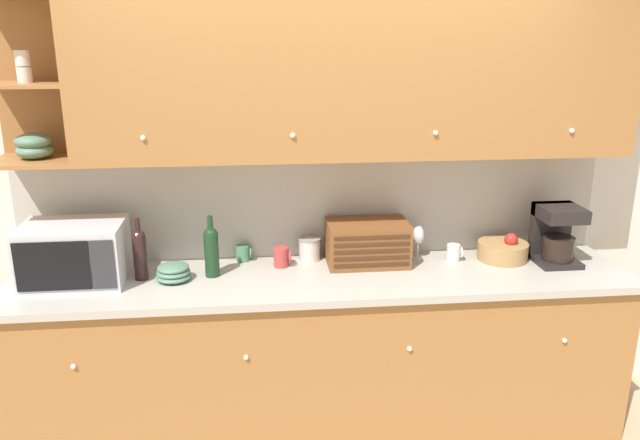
# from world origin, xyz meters

# --- Properties ---
(ground_plane) EXTENTS (24.00, 24.00, 0.00)m
(ground_plane) POSITION_xyz_m (0.00, 0.00, 0.00)
(ground_plane) COLOR tan
(wall_back) EXTENTS (5.71, 0.06, 2.60)m
(wall_back) POSITION_xyz_m (0.00, 0.03, 1.30)
(wall_back) COLOR silver
(wall_back) RESTS_ON ground_plane
(counter_unit) EXTENTS (3.33, 0.67, 0.94)m
(counter_unit) POSITION_xyz_m (0.00, -0.32, 0.47)
(counter_unit) COLOR #A36B38
(counter_unit) RESTS_ON ground_plane
(backsplash_panel) EXTENTS (3.31, 0.01, 0.62)m
(backsplash_panel) POSITION_xyz_m (0.00, -0.01, 1.25)
(backsplash_panel) COLOR #B7B2A8
(backsplash_panel) RESTS_ON counter_unit
(upper_cabinets) EXTENTS (3.31, 0.39, 0.81)m
(upper_cabinets) POSITION_xyz_m (0.17, -0.18, 1.96)
(upper_cabinets) COLOR #A36B38
(upper_cabinets) RESTS_ON backsplash_panel
(microwave) EXTENTS (0.51, 0.37, 0.31)m
(microwave) POSITION_xyz_m (-1.28, -0.29, 1.10)
(microwave) COLOR silver
(microwave) RESTS_ON counter_unit
(second_wine_bottle) EXTENTS (0.07, 0.07, 0.34)m
(second_wine_bottle) POSITION_xyz_m (-0.95, -0.28, 1.09)
(second_wine_bottle) COLOR black
(second_wine_bottle) RESTS_ON counter_unit
(bowl_stack_on_counter) EXTENTS (0.19, 0.19, 0.09)m
(bowl_stack_on_counter) POSITION_xyz_m (-0.78, -0.32, 0.99)
(bowl_stack_on_counter) COLOR slate
(bowl_stack_on_counter) RESTS_ON counter_unit
(wine_bottle) EXTENTS (0.08, 0.08, 0.33)m
(wine_bottle) POSITION_xyz_m (-0.58, -0.28, 1.09)
(wine_bottle) COLOR #19381E
(wine_bottle) RESTS_ON counter_unit
(mug) EXTENTS (0.09, 0.08, 0.09)m
(mug) POSITION_xyz_m (-0.42, -0.06, 0.99)
(mug) COLOR #4C845B
(mug) RESTS_ON counter_unit
(mug_patterned_third) EXTENTS (0.09, 0.08, 0.11)m
(mug_patterned_third) POSITION_xyz_m (-0.21, -0.18, 1.00)
(mug_patterned_third) COLOR #B73D38
(mug_patterned_third) RESTS_ON counter_unit
(storage_canister) EXTENTS (0.13, 0.13, 0.13)m
(storage_canister) POSITION_xyz_m (-0.05, -0.09, 1.01)
(storage_canister) COLOR silver
(storage_canister) RESTS_ON counter_unit
(bread_box) EXTENTS (0.45, 0.28, 0.24)m
(bread_box) POSITION_xyz_m (0.27, -0.18, 1.07)
(bread_box) COLOR brown
(bread_box) RESTS_ON counter_unit
(wine_glass) EXTENTS (0.07, 0.07, 0.19)m
(wine_glass) POSITION_xyz_m (0.58, -0.12, 1.07)
(wine_glass) COLOR silver
(wine_glass) RESTS_ON counter_unit
(mug_blue_second) EXTENTS (0.09, 0.08, 0.10)m
(mug_blue_second) POSITION_xyz_m (0.77, -0.19, 0.99)
(mug_blue_second) COLOR silver
(mug_blue_second) RESTS_ON counter_unit
(fruit_basket) EXTENTS (0.28, 0.28, 0.16)m
(fruit_basket) POSITION_xyz_m (1.06, -0.20, 1.00)
(fruit_basket) COLOR #A87F4C
(fruit_basket) RESTS_ON counter_unit
(coffee_maker) EXTENTS (0.23, 0.24, 0.33)m
(coffee_maker) POSITION_xyz_m (1.33, -0.27, 1.11)
(coffee_maker) COLOR black
(coffee_maker) RESTS_ON counter_unit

